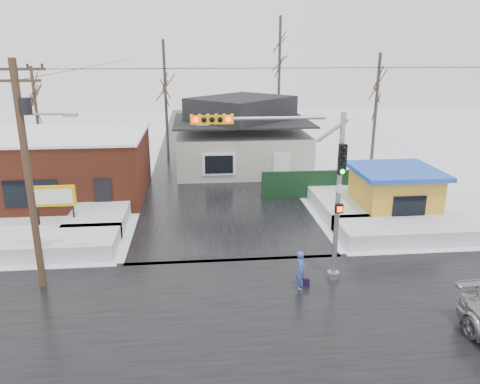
{
  "coord_description": "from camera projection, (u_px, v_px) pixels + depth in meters",
  "views": [
    {
      "loc": [
        -1.64,
        -14.34,
        9.33
      ],
      "look_at": [
        0.34,
        6.03,
        3.0
      ],
      "focal_mm": 35.0,
      "sensor_mm": 36.0,
      "label": 1
    }
  ],
  "objects": [
    {
      "name": "ground",
      "position": [
        247.0,
        323.0,
        16.54
      ],
      "size": [
        120.0,
        120.0,
        0.0
      ],
      "primitive_type": "plane",
      "color": "white",
      "rests_on": "ground"
    },
    {
      "name": "road_ns",
      "position": [
        247.0,
        323.0,
        16.54
      ],
      "size": [
        10.0,
        120.0,
        0.02
      ],
      "primitive_type": "cube",
      "color": "black",
      "rests_on": "ground"
    },
    {
      "name": "road_ew",
      "position": [
        247.0,
        323.0,
        16.54
      ],
      "size": [
        120.0,
        10.0,
        0.02
      ],
      "primitive_type": "cube",
      "color": "black",
      "rests_on": "ground"
    },
    {
      "name": "snowbank_nw",
      "position": [
        43.0,
        244.0,
        22.24
      ],
      "size": [
        7.0,
        3.0,
        0.8
      ],
      "primitive_type": "cube",
      "color": "white",
      "rests_on": "ground"
    },
    {
      "name": "snowbank_ne",
      "position": [
        406.0,
        230.0,
        23.91
      ],
      "size": [
        7.0,
        3.0,
        0.8
      ],
      "primitive_type": "cube",
      "color": "white",
      "rests_on": "ground"
    },
    {
      "name": "snowbank_nside_w",
      "position": [
        105.0,
        208.0,
        27.18
      ],
      "size": [
        3.0,
        8.0,
        0.8
      ],
      "primitive_type": "cube",
      "color": "white",
      "rests_on": "ground"
    },
    {
      "name": "snowbank_nside_e",
      "position": [
        339.0,
        201.0,
        28.48
      ],
      "size": [
        3.0,
        8.0,
        0.8
      ],
      "primitive_type": "cube",
      "color": "white",
      "rests_on": "ground"
    },
    {
      "name": "traffic_signal",
      "position": [
        301.0,
        176.0,
        18.25
      ],
      "size": [
        6.05,
        0.68,
        7.0
      ],
      "color": "gray",
      "rests_on": "ground"
    },
    {
      "name": "utility_pole",
      "position": [
        28.0,
        165.0,
        17.62
      ],
      "size": [
        3.15,
        0.44,
        9.0
      ],
      "color": "#382619",
      "rests_on": "ground"
    },
    {
      "name": "brick_building",
      "position": [
        50.0,
        165.0,
        30.11
      ],
      "size": [
        12.2,
        8.2,
        4.12
      ],
      "color": "brown",
      "rests_on": "ground"
    },
    {
      "name": "marquee_sign",
      "position": [
        54.0,
        197.0,
        24.16
      ],
      "size": [
        2.2,
        0.21,
        2.55
      ],
      "color": "black",
      "rests_on": "ground"
    },
    {
      "name": "house",
      "position": [
        241.0,
        137.0,
        36.87
      ],
      "size": [
        10.4,
        8.4,
        5.76
      ],
      "color": "beige",
      "rests_on": "ground"
    },
    {
      "name": "kiosk",
      "position": [
        394.0,
        193.0,
        26.49
      ],
      "size": [
        4.6,
        4.6,
        2.88
      ],
      "color": "gold",
      "rests_on": "ground"
    },
    {
      "name": "fence",
      "position": [
        323.0,
        184.0,
        30.19
      ],
      "size": [
        8.0,
        0.12,
        1.8
      ],
      "primitive_type": "cube",
      "color": "black",
      "rests_on": "ground"
    },
    {
      "name": "tree_far_left",
      "position": [
        164.0,
        65.0,
        38.54
      ],
      "size": [
        3.0,
        3.0,
        10.0
      ],
      "color": "#332821",
      "rests_on": "ground"
    },
    {
      "name": "tree_far_mid",
      "position": [
        280.0,
        45.0,
        40.9
      ],
      "size": [
        3.0,
        3.0,
        12.0
      ],
      "color": "#332821",
      "rests_on": "ground"
    },
    {
      "name": "tree_far_right",
      "position": [
        378.0,
        78.0,
        34.56
      ],
      "size": [
        3.0,
        3.0,
        9.0
      ],
      "color": "#332821",
      "rests_on": "ground"
    },
    {
      "name": "tree_far_west",
      "position": [
        33.0,
        88.0,
        36.18
      ],
      "size": [
        3.0,
        3.0,
        8.0
      ],
      "color": "#332821",
      "rests_on": "ground"
    },
    {
      "name": "pedestrian",
      "position": [
        301.0,
        270.0,
        18.71
      ],
      "size": [
        0.56,
        0.68,
        1.6
      ],
      "primitive_type": "imported",
      "rotation": [
        0.0,
        0.0,
        1.22
      ],
      "color": "#3E57AF",
      "rests_on": "ground"
    },
    {
      "name": "shopping_bag",
      "position": [
        306.0,
        283.0,
        19.01
      ],
      "size": [
        0.3,
        0.19,
        0.35
      ],
      "primitive_type": "cube",
      "rotation": [
        0.0,
        0.0,
        -0.29
      ],
      "color": "black",
      "rests_on": "ground"
    }
  ]
}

